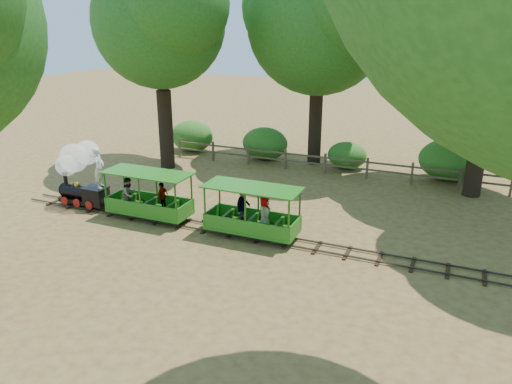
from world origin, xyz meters
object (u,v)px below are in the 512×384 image
at_px(carriage_front, 146,200).
at_px(carriage_rear, 251,214).
at_px(fence, 346,164).
at_px(locomotive, 79,168).

xyz_separation_m(carriage_front, carriage_rear, (4.17, 0.13, 0.05)).
bearing_deg(carriage_front, fence, 55.48).
bearing_deg(carriage_front, carriage_rear, 1.75).
bearing_deg(carriage_rear, locomotive, -179.93).
relative_size(carriage_rear, fence, 0.18).
bearing_deg(locomotive, carriage_front, -2.17).
xyz_separation_m(locomotive, fence, (8.64, 7.92, -0.97)).
distance_m(locomotive, fence, 11.76).
distance_m(locomotive, carriage_rear, 7.31).
relative_size(locomotive, fence, 0.15).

